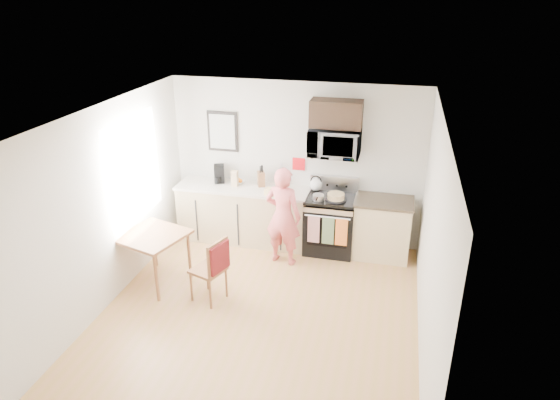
% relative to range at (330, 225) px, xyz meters
% --- Properties ---
extents(floor, '(4.60, 4.60, 0.00)m').
position_rel_range_xyz_m(floor, '(-0.63, -1.98, -0.44)').
color(floor, '#AD8143').
rests_on(floor, ground).
extents(back_wall, '(4.00, 0.04, 2.60)m').
position_rel_range_xyz_m(back_wall, '(-0.63, 0.32, 0.86)').
color(back_wall, beige).
rests_on(back_wall, floor).
extents(front_wall, '(4.00, 0.04, 2.60)m').
position_rel_range_xyz_m(front_wall, '(-0.63, -4.28, 0.86)').
color(front_wall, beige).
rests_on(front_wall, floor).
extents(left_wall, '(0.04, 4.60, 2.60)m').
position_rel_range_xyz_m(left_wall, '(-2.63, -1.98, 0.86)').
color(left_wall, beige).
rests_on(left_wall, floor).
extents(right_wall, '(0.04, 4.60, 2.60)m').
position_rel_range_xyz_m(right_wall, '(1.37, -1.98, 0.86)').
color(right_wall, beige).
rests_on(right_wall, floor).
extents(ceiling, '(4.00, 4.60, 0.04)m').
position_rel_range_xyz_m(ceiling, '(-0.63, -1.98, 2.16)').
color(ceiling, white).
rests_on(ceiling, back_wall).
extents(window, '(0.06, 1.40, 1.50)m').
position_rel_range_xyz_m(window, '(-2.59, -1.18, 1.11)').
color(window, white).
rests_on(window, left_wall).
extents(cabinet_left, '(2.10, 0.60, 0.90)m').
position_rel_range_xyz_m(cabinet_left, '(-1.43, 0.02, 0.01)').
color(cabinet_left, '#CEB784').
rests_on(cabinet_left, floor).
extents(countertop_left, '(2.14, 0.64, 0.04)m').
position_rel_range_xyz_m(countertop_left, '(-1.43, 0.02, 0.48)').
color(countertop_left, beige).
rests_on(countertop_left, cabinet_left).
extents(cabinet_right, '(0.84, 0.60, 0.90)m').
position_rel_range_xyz_m(cabinet_right, '(0.80, 0.02, 0.01)').
color(cabinet_right, '#CEB784').
rests_on(cabinet_right, floor).
extents(countertop_right, '(0.88, 0.64, 0.04)m').
position_rel_range_xyz_m(countertop_right, '(0.80, 0.02, 0.48)').
color(countertop_right, black).
rests_on(countertop_right, cabinet_right).
extents(range, '(0.76, 0.70, 1.16)m').
position_rel_range_xyz_m(range, '(0.00, 0.00, 0.00)').
color(range, black).
rests_on(range, floor).
extents(microwave, '(0.76, 0.51, 0.42)m').
position_rel_range_xyz_m(microwave, '(-0.00, 0.10, 1.32)').
color(microwave, silver).
rests_on(microwave, back_wall).
extents(upper_cabinet, '(0.76, 0.35, 0.40)m').
position_rel_range_xyz_m(upper_cabinet, '(-0.00, 0.15, 1.74)').
color(upper_cabinet, black).
rests_on(upper_cabinet, back_wall).
extents(wall_art, '(0.50, 0.04, 0.65)m').
position_rel_range_xyz_m(wall_art, '(-1.83, 0.30, 1.31)').
color(wall_art, black).
rests_on(wall_art, back_wall).
extents(wall_trivet, '(0.20, 0.02, 0.20)m').
position_rel_range_xyz_m(wall_trivet, '(-0.58, 0.31, 0.86)').
color(wall_trivet, red).
rests_on(wall_trivet, back_wall).
extents(person, '(0.62, 0.46, 1.53)m').
position_rel_range_xyz_m(person, '(-0.64, -0.53, 0.33)').
color(person, '#C23537').
rests_on(person, floor).
extents(dining_table, '(0.88, 0.88, 0.76)m').
position_rel_range_xyz_m(dining_table, '(-2.25, -1.52, 0.24)').
color(dining_table, brown).
rests_on(dining_table, floor).
extents(chair, '(0.53, 0.50, 0.93)m').
position_rel_range_xyz_m(chair, '(-1.25, -1.77, 0.16)').
color(chair, brown).
rests_on(chair, floor).
extents(knife_block, '(0.16, 0.18, 0.24)m').
position_rel_range_xyz_m(knife_block, '(-1.16, 0.14, 0.62)').
color(knife_block, brown).
rests_on(knife_block, countertop_left).
extents(utensil_crock, '(0.13, 0.13, 0.38)m').
position_rel_range_xyz_m(utensil_crock, '(-0.85, 0.24, 0.66)').
color(utensil_crock, red).
rests_on(utensil_crock, countertop_left).
extents(fruit_bowl, '(0.22, 0.22, 0.09)m').
position_rel_range_xyz_m(fruit_bowl, '(-1.53, 0.16, 0.54)').
color(fruit_bowl, white).
rests_on(fruit_bowl, countertop_left).
extents(milk_carton, '(0.10, 0.10, 0.26)m').
position_rel_range_xyz_m(milk_carton, '(-1.56, 0.04, 0.63)').
color(milk_carton, tan).
rests_on(milk_carton, countertop_left).
extents(coffee_maker, '(0.22, 0.26, 0.29)m').
position_rel_range_xyz_m(coffee_maker, '(-1.86, 0.13, 0.64)').
color(coffee_maker, black).
rests_on(coffee_maker, countertop_left).
extents(bread_bag, '(0.29, 0.18, 0.10)m').
position_rel_range_xyz_m(bread_bag, '(-0.87, -0.20, 0.55)').
color(bread_bag, tan).
rests_on(bread_bag, countertop_left).
extents(cake, '(0.31, 0.31, 0.10)m').
position_rel_range_xyz_m(cake, '(0.08, -0.11, 0.54)').
color(cake, black).
rests_on(cake, range).
extents(kettle, '(0.20, 0.20, 0.25)m').
position_rel_range_xyz_m(kettle, '(-0.27, 0.18, 0.60)').
color(kettle, white).
rests_on(kettle, range).
extents(pot, '(0.17, 0.30, 0.09)m').
position_rel_range_xyz_m(pot, '(-0.17, -0.18, 0.53)').
color(pot, silver).
rests_on(pot, range).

